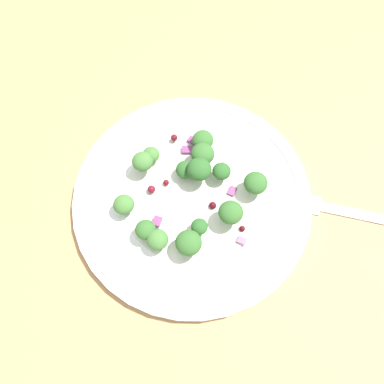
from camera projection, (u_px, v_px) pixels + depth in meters
ground_plane at (189, 196)px, 52.63cm from camera, size 180.00×180.00×2.00cm
plate at (192, 198)px, 50.51cm from camera, size 28.70×28.70×1.70cm
dressing_pool at (192, 197)px, 50.11cm from camera, size 16.65×16.65×0.20cm
broccoli_floret_0 at (256, 183)px, 48.51cm from camera, size 2.80×2.80×2.84cm
broccoli_floret_1 at (222, 171)px, 49.43cm from camera, size 2.19×2.19×2.21cm
broccoli_floret_2 at (124, 205)px, 48.18cm from camera, size 2.45×2.45×2.48cm
broccoli_floret_3 at (200, 170)px, 48.78cm from camera, size 2.90×2.90×2.94cm
broccoli_floret_4 at (199, 227)px, 47.15cm from camera, size 1.93×1.93×1.95cm
broccoli_floret_5 at (203, 140)px, 51.32cm from camera, size 2.63×2.63×2.66cm
broccoli_floret_6 at (185, 170)px, 49.99cm from camera, size 2.30×2.30×2.33cm
broccoli_floret_7 at (157, 240)px, 46.37cm from camera, size 2.44×2.44×2.47cm
broccoli_floret_8 at (189, 243)px, 45.72cm from camera, size 2.95×2.95×2.99cm
broccoli_floret_9 at (143, 162)px, 49.54cm from camera, size 2.51×2.51×2.54cm
broccoli_floret_10 at (146, 230)px, 46.68cm from camera, size 2.33×2.33×2.35cm
broccoli_floret_11 at (229, 214)px, 46.76cm from camera, size 2.82×2.82×2.85cm
broccoli_floret_12 at (203, 154)px, 50.02cm from camera, size 2.82×2.82×2.85cm
broccoli_floret_13 at (153, 153)px, 51.02cm from camera, size 2.10×2.10×2.13cm
cranberry_0 at (212, 206)px, 49.20cm from camera, size 0.89×0.89×0.89cm
cranberry_1 at (151, 189)px, 49.79cm from camera, size 0.94×0.94×0.94cm
cranberry_2 at (166, 183)px, 50.30cm from camera, size 0.71×0.71×0.71cm
cranberry_3 at (174, 138)px, 52.42cm from camera, size 0.86×0.86×0.86cm
cranberry_4 at (245, 226)px, 48.35cm from camera, size 0.70×0.70×0.70cm
onion_bit_0 at (221, 166)px, 51.15cm from camera, size 1.28×1.23×0.47cm
onion_bit_1 at (232, 191)px, 50.16cm from camera, size 1.32×1.12×0.52cm
onion_bit_2 at (187, 150)px, 52.18cm from camera, size 1.59×1.63×0.52cm
onion_bit_3 at (156, 220)px, 48.29cm from camera, size 1.41×1.32×0.49cm
onion_bit_4 at (242, 241)px, 47.63cm from camera, size 1.06×1.21×0.41cm
onion_bit_5 at (192, 140)px, 52.62cm from camera, size 0.99×1.11×0.30cm
fork at (358, 214)px, 50.35cm from camera, size 10.08×17.38×0.50cm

